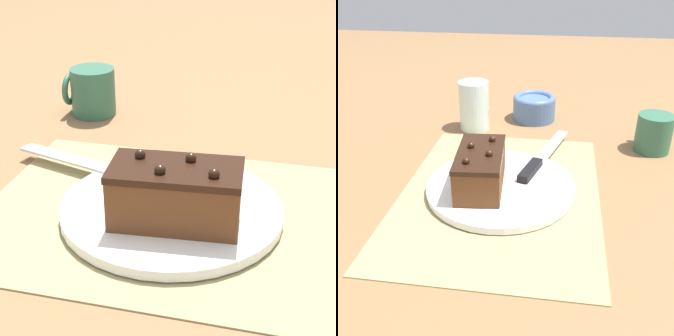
# 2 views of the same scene
# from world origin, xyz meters

# --- Properties ---
(ground_plane) EXTENTS (3.00, 3.00, 0.00)m
(ground_plane) POSITION_xyz_m (0.00, 0.00, 0.00)
(ground_plane) COLOR olive
(placemat_woven) EXTENTS (0.46, 0.34, 0.00)m
(placemat_woven) POSITION_xyz_m (0.00, 0.00, 0.00)
(placemat_woven) COLOR tan
(placemat_woven) RESTS_ON ground_plane
(cake_plate) EXTENTS (0.26, 0.26, 0.01)m
(cake_plate) POSITION_xyz_m (0.01, -0.00, 0.01)
(cake_plate) COLOR white
(cake_plate) RESTS_ON placemat_woven
(chocolate_cake) EXTENTS (0.15, 0.09, 0.08)m
(chocolate_cake) POSITION_xyz_m (-0.01, 0.03, 0.05)
(chocolate_cake) COLOR brown
(chocolate_cake) RESTS_ON cake_plate
(serving_knife) EXTENTS (0.24, 0.09, 0.01)m
(serving_knife) POSITION_xyz_m (0.09, -0.06, 0.02)
(serving_knife) COLOR black
(serving_knife) RESTS_ON cake_plate
(coffee_mug) EXTENTS (0.08, 0.07, 0.08)m
(coffee_mug) POSITION_xyz_m (0.22, -0.29, 0.04)
(coffee_mug) COLOR #33664C
(coffee_mug) RESTS_ON ground_plane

